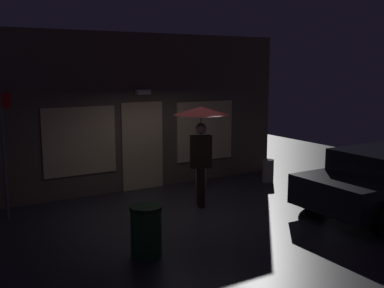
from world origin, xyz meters
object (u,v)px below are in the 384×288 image
at_px(sidewalk_bollard, 201,178).
at_px(person_with_umbrella, 201,128).
at_px(sidewalk_bollard_2, 268,171).
at_px(trash_bin, 146,231).
at_px(street_sign_post, 3,147).

bearing_deg(sidewalk_bollard, person_with_umbrella, -122.46).
xyz_separation_m(person_with_umbrella, sidewalk_bollard_2, (2.73, 0.95, -1.44)).
bearing_deg(sidewalk_bollard, sidewalk_bollard_2, -10.55).
height_order(person_with_umbrella, trash_bin, person_with_umbrella).
height_order(street_sign_post, sidewalk_bollard_2, street_sign_post).
xyz_separation_m(street_sign_post, sidewalk_bollard, (4.68, 0.10, -1.22)).
height_order(street_sign_post, trash_bin, street_sign_post).
bearing_deg(person_with_umbrella, sidewalk_bollard_2, -137.45).
height_order(street_sign_post, sidewalk_bollard, street_sign_post).
bearing_deg(trash_bin, person_with_umbrella, 40.39).
distance_m(street_sign_post, trash_bin, 3.66).
relative_size(person_with_umbrella, trash_bin, 2.60).
height_order(person_with_umbrella, sidewalk_bollard, person_with_umbrella).
bearing_deg(street_sign_post, sidewalk_bollard, 1.19).
relative_size(person_with_umbrella, sidewalk_bollard, 3.97).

